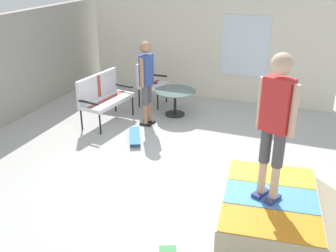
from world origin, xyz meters
TOP-DOWN VIEW (x-y plane):
  - ground_plane at (0.00, 0.00)m, footprint 12.00×12.00m
  - house_facade at (3.80, 0.49)m, footprint 0.23×6.00m
  - skate_ramp at (-1.08, -1.72)m, footprint 1.86×2.07m
  - patio_bench at (1.41, 2.09)m, footprint 1.31×0.71m
  - patio_chair_near_house at (2.73, 1.63)m, footprint 0.63×0.56m
  - patio_table at (2.30, 0.80)m, footprint 0.90×0.90m
  - person_watching at (1.60, 1.17)m, footprint 0.48×0.25m
  - person_skater at (-1.14, -1.64)m, footprint 0.33×0.45m
  - skateboard_by_bench at (0.80, 1.08)m, footprint 0.80×0.54m

SIDE VIEW (x-z plane):
  - ground_plane at x=0.00m, z-range -0.10..0.00m
  - skateboard_by_bench at x=0.80m, z-range 0.03..0.14m
  - skate_ramp at x=-1.08m, z-range 0.00..0.55m
  - patio_table at x=2.30m, z-range 0.12..0.69m
  - patio_chair_near_house at x=2.73m, z-range 0.10..1.12m
  - patio_bench at x=1.41m, z-range 0.11..1.13m
  - person_watching at x=1.60m, z-range 0.15..1.90m
  - house_facade at x=3.80m, z-range 0.00..2.49m
  - person_skater at x=-1.14m, z-range 0.72..2.51m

